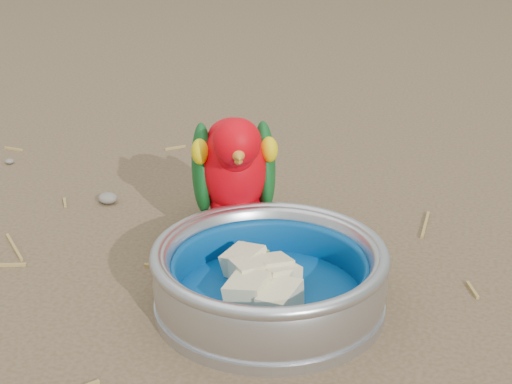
% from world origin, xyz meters
% --- Properties ---
extents(ground, '(60.00, 60.00, 0.00)m').
position_xyz_m(ground, '(0.00, 0.00, 0.00)').
color(ground, brown).
extents(food_bowl, '(0.21, 0.21, 0.02)m').
position_xyz_m(food_bowl, '(0.10, 0.04, 0.01)').
color(food_bowl, '#B2B2BA').
rests_on(food_bowl, ground).
extents(bowl_wall, '(0.21, 0.21, 0.04)m').
position_xyz_m(bowl_wall, '(0.10, 0.04, 0.04)').
color(bowl_wall, '#B2B2BA').
rests_on(bowl_wall, food_bowl).
extents(fruit_wedges, '(0.13, 0.13, 0.03)m').
position_xyz_m(fruit_wedges, '(0.10, 0.04, 0.03)').
color(fruit_wedges, beige).
rests_on(fruit_wedges, food_bowl).
extents(lory_parrot, '(0.15, 0.20, 0.15)m').
position_xyz_m(lory_parrot, '(0.04, 0.16, 0.07)').
color(lory_parrot, '#D3000A').
rests_on(lory_parrot, ground).
extents(ground_debris, '(0.90, 0.80, 0.01)m').
position_xyz_m(ground_debris, '(0.00, 0.04, 0.00)').
color(ground_debris, '#9D7F42').
rests_on(ground_debris, ground).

